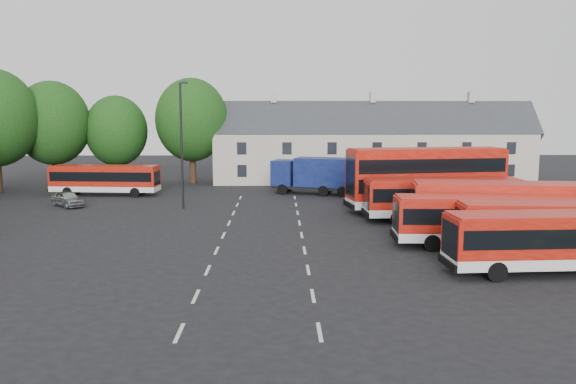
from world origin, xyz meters
name	(u,v)px	position (x,y,z in m)	size (l,w,h in m)	color
ground	(220,243)	(0.00, 0.00, 0.00)	(140.00, 140.00, 0.00)	black
lane_markings	(263,235)	(2.50, 2.00, 0.01)	(5.15, 33.80, 0.01)	beige
treeline	(16,124)	(-20.74, 19.36, 6.68)	(29.92, 32.59, 12.01)	black
terrace_houses	(372,148)	(14.00, 30.00, 3.86)	(35.70, 7.13, 10.06)	beige
bus_row_a	(557,238)	(16.95, -6.87, 1.80)	(10.69, 2.97, 2.99)	silver
bus_row_b	(558,225)	(18.58, -3.74, 1.79)	(10.65, 3.04, 2.98)	silver
bus_row_c	(487,217)	(15.61, -1.39, 1.80)	(10.66, 2.89, 2.99)	silver
bus_row_d	(513,205)	(18.13, 1.06, 2.08)	(12.53, 4.45, 3.47)	silver
bus_row_e	(442,196)	(15.26, 6.46, 1.87)	(11.08, 2.96, 3.11)	silver
bus_dd_south	(426,176)	(15.05, 10.32, 2.86)	(12.55, 4.67, 5.03)	silver
bus_dd_north	(426,176)	(15.98, 13.79, 2.47)	(10.73, 3.30, 4.33)	silver
bus_north	(105,178)	(-12.85, 19.62, 1.70)	(10.19, 3.16, 2.84)	silver
box_truck	(315,174)	(7.01, 20.15, 1.96)	(8.37, 4.79, 3.49)	black
silver_car	(68,199)	(-14.07, 13.33, 0.65)	(1.53, 3.79, 1.29)	#9FA1A7
lamppost	(182,142)	(-4.25, 12.21, 5.44)	(0.70, 0.29, 10.20)	black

